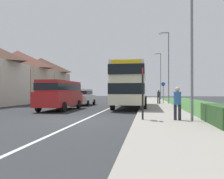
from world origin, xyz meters
name	(u,v)px	position (x,y,z in m)	size (l,w,h in m)	color
ground_plane	(83,120)	(0.00, 0.00, 0.00)	(120.00, 120.00, 0.00)	#2D3033
lane_marking_centre	(109,108)	(0.00, 8.00, 0.00)	(0.14, 60.00, 0.01)	silver
pavement_near_side	(161,110)	(4.20, 6.00, 0.06)	(3.20, 68.00, 0.12)	gray
grass_verge_seaward	(222,111)	(8.50, 6.00, 0.04)	(6.00, 68.00, 0.08)	#3D6B33
roadside_hedge	(224,116)	(6.30, -1.24, 0.45)	(1.10, 3.18, 0.90)	#2D5128
double_decker_bus	(131,84)	(1.78, 9.10, 2.14)	(2.80, 9.58, 3.70)	beige
parked_van_red	(60,93)	(-3.50, 5.77, 1.35)	(2.11, 5.60, 2.27)	#B21E1E
parked_car_white	(82,96)	(-3.49, 11.83, 0.93)	(1.99, 4.31, 1.70)	silver
pedestrian_at_stop	(177,102)	(4.61, -0.12, 0.98)	(0.34, 0.34, 1.67)	#23232D
pedestrian_walking_away	(159,96)	(4.48, 14.02, 0.98)	(0.34, 0.34, 1.67)	#23232D
bus_stop_sign	(143,90)	(3.00, -0.19, 1.54)	(0.09, 0.52, 2.60)	black
cycle_route_sign	(163,92)	(5.05, 15.34, 1.43)	(0.44, 0.08, 2.52)	slate
street_lamp_near	(189,39)	(5.13, -0.26, 3.86)	(1.14, 0.20, 6.64)	slate
street_lamp_mid	(168,63)	(5.49, 14.59, 4.58)	(1.14, 0.20, 8.05)	slate
street_lamp_far	(160,73)	(5.48, 28.94, 4.61)	(1.14, 0.20, 8.11)	slate
house_terrace_far_side	(1,75)	(-13.85, 13.17, 3.46)	(7.51, 26.61, 6.92)	tan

